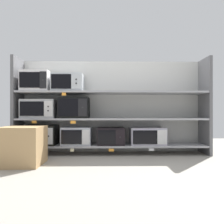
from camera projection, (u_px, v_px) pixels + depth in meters
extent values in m
cube|color=gray|center=(113.00, 171.00, 2.51)|extent=(7.05, 6.00, 0.02)
cube|color=#B2B2AD|center=(112.00, 106.00, 3.75)|extent=(3.25, 0.04, 1.59)
cube|color=#5B5B5E|center=(18.00, 106.00, 3.49)|extent=(0.05, 0.43, 1.59)
cube|color=#5B5B5E|center=(205.00, 106.00, 3.54)|extent=(0.05, 0.43, 1.59)
cube|color=#99999E|center=(112.00, 145.00, 3.51)|extent=(3.05, 0.43, 0.03)
cube|color=black|center=(40.00, 135.00, 3.49)|extent=(0.55, 0.41, 0.32)
cube|color=black|center=(32.00, 136.00, 3.28)|extent=(0.39, 0.01, 0.24)
cube|color=silver|center=(49.00, 136.00, 3.29)|extent=(0.13, 0.01, 0.26)
cylinder|color=#262628|center=(48.00, 136.00, 3.28)|extent=(0.02, 0.01, 0.02)
cube|color=#989EAB|center=(77.00, 136.00, 3.50)|extent=(0.48, 0.39, 0.29)
cube|color=black|center=(72.00, 137.00, 3.30)|extent=(0.32, 0.01, 0.22)
cube|color=silver|center=(86.00, 137.00, 3.30)|extent=(0.12, 0.01, 0.23)
cube|color=black|center=(111.00, 136.00, 3.51)|extent=(0.45, 0.37, 0.28)
cube|color=black|center=(107.00, 137.00, 3.32)|extent=(0.28, 0.01, 0.23)
cube|color=black|center=(120.00, 137.00, 3.32)|extent=(0.14, 0.01, 0.22)
cylinder|color=#262628|center=(120.00, 137.00, 3.31)|extent=(0.02, 0.01, 0.02)
cube|color=#9E9AAC|center=(147.00, 136.00, 3.52)|extent=(0.57, 0.40, 0.28)
cube|color=black|center=(145.00, 137.00, 3.32)|extent=(0.38, 0.01, 0.22)
cube|color=silver|center=(162.00, 137.00, 3.32)|extent=(0.15, 0.01, 0.22)
cube|color=white|center=(38.00, 150.00, 3.27)|extent=(0.07, 0.00, 0.05)
cube|color=beige|center=(72.00, 150.00, 3.28)|extent=(0.06, 0.00, 0.05)
cube|color=orange|center=(111.00, 150.00, 3.29)|extent=(0.08, 0.00, 0.04)
cube|color=white|center=(151.00, 150.00, 3.30)|extent=(0.08, 0.00, 0.04)
cube|color=#99999E|center=(112.00, 119.00, 3.51)|extent=(3.05, 0.43, 0.03)
cube|color=#A2A5A8|center=(40.00, 109.00, 3.49)|extent=(0.54, 0.35, 0.30)
cube|color=black|center=(32.00, 109.00, 3.31)|extent=(0.38, 0.01, 0.22)
cube|color=silver|center=(48.00, 109.00, 3.31)|extent=(0.13, 0.01, 0.24)
cylinder|color=#262628|center=(48.00, 111.00, 3.31)|extent=(0.02, 0.01, 0.02)
cylinder|color=#262628|center=(48.00, 107.00, 3.31)|extent=(0.02, 0.01, 0.02)
cube|color=black|center=(74.00, 108.00, 3.50)|extent=(0.47, 0.41, 0.34)
cube|color=black|center=(68.00, 108.00, 3.29)|extent=(0.31, 0.01, 0.27)
cube|color=black|center=(83.00, 108.00, 3.30)|extent=(0.14, 0.01, 0.27)
cylinder|color=#262628|center=(82.00, 108.00, 3.29)|extent=(0.02, 0.01, 0.02)
cube|color=orange|center=(34.00, 122.00, 3.27)|extent=(0.07, 0.00, 0.04)
cube|color=orange|center=(73.00, 122.00, 3.28)|extent=(0.08, 0.00, 0.05)
cube|color=#99999E|center=(112.00, 93.00, 3.51)|extent=(3.05, 0.43, 0.03)
cube|color=silver|center=(37.00, 82.00, 3.49)|extent=(0.45, 0.37, 0.33)
cube|color=black|center=(30.00, 80.00, 3.30)|extent=(0.32, 0.01, 0.24)
cube|color=black|center=(43.00, 80.00, 3.30)|extent=(0.10, 0.01, 0.26)
cylinder|color=#262628|center=(43.00, 80.00, 3.30)|extent=(0.02, 0.01, 0.02)
cube|color=#B6BCC1|center=(68.00, 83.00, 3.50)|extent=(0.50, 0.36, 0.29)
cube|color=black|center=(61.00, 81.00, 3.32)|extent=(0.31, 0.01, 0.23)
cube|color=#B6BCC1|center=(76.00, 81.00, 3.32)|extent=(0.16, 0.01, 0.23)
cylinder|color=#262628|center=(76.00, 83.00, 3.31)|extent=(0.02, 0.01, 0.02)
cylinder|color=#262628|center=(76.00, 79.00, 3.31)|extent=(0.02, 0.01, 0.02)
cube|color=orange|center=(64.00, 94.00, 3.28)|extent=(0.07, 0.00, 0.05)
cube|color=tan|center=(23.00, 146.00, 2.78)|extent=(0.50, 0.50, 0.50)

